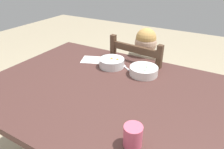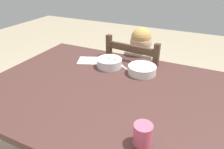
{
  "view_description": "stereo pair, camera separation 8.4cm",
  "coord_description": "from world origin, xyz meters",
  "px_view_note": "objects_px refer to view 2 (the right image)",
  "views": [
    {
      "loc": [
        0.54,
        -0.84,
        1.34
      ],
      "look_at": [
        0.01,
        0.08,
        0.77
      ],
      "focal_mm": 32.55,
      "sensor_mm": 36.0,
      "label": 1
    },
    {
      "loc": [
        0.47,
        -0.88,
        1.34
      ],
      "look_at": [
        0.01,
        0.08,
        0.77
      ],
      "focal_mm": 32.55,
      "sensor_mm": 36.0,
      "label": 2
    }
  ],
  "objects_px": {
    "dining_chair": "(136,86)",
    "spoon": "(123,66)",
    "bowl_of_peas": "(142,69)",
    "dining_table": "(105,100)",
    "child_figure": "(138,67)",
    "drinking_cup": "(143,134)",
    "bowl_of_carrots": "(109,62)"
  },
  "relations": [
    {
      "from": "child_figure",
      "to": "spoon",
      "type": "height_order",
      "value": "child_figure"
    },
    {
      "from": "bowl_of_peas",
      "to": "bowl_of_carrots",
      "type": "xyz_separation_m",
      "value": [
        -0.24,
        0.0,
        0.0
      ]
    },
    {
      "from": "dining_chair",
      "to": "spoon",
      "type": "height_order",
      "value": "dining_chair"
    },
    {
      "from": "dining_chair",
      "to": "drinking_cup",
      "type": "xyz_separation_m",
      "value": [
        0.31,
        -0.87,
        0.34
      ]
    },
    {
      "from": "child_figure",
      "to": "dining_chair",
      "type": "bearing_deg",
      "value": 133.36
    },
    {
      "from": "dining_table",
      "to": "dining_chair",
      "type": "height_order",
      "value": "dining_chair"
    },
    {
      "from": "bowl_of_peas",
      "to": "spoon",
      "type": "distance_m",
      "value": 0.16
    },
    {
      "from": "child_figure",
      "to": "bowl_of_peas",
      "type": "relative_size",
      "value": 5.13
    },
    {
      "from": "dining_table",
      "to": "bowl_of_peas",
      "type": "distance_m",
      "value": 0.32
    },
    {
      "from": "dining_table",
      "to": "spoon",
      "type": "bearing_deg",
      "value": 91.98
    },
    {
      "from": "bowl_of_peas",
      "to": "drinking_cup",
      "type": "distance_m",
      "value": 0.6
    },
    {
      "from": "dining_table",
      "to": "spoon",
      "type": "distance_m",
      "value": 0.31
    },
    {
      "from": "dining_chair",
      "to": "child_figure",
      "type": "xyz_separation_m",
      "value": [
        0.01,
        -0.01,
        0.18
      ]
    },
    {
      "from": "spoon",
      "to": "drinking_cup",
      "type": "bearing_deg",
      "value": -60.96
    },
    {
      "from": "dining_chair",
      "to": "spoon",
      "type": "bearing_deg",
      "value": -95.86
    },
    {
      "from": "bowl_of_carrots",
      "to": "spoon",
      "type": "height_order",
      "value": "bowl_of_carrots"
    },
    {
      "from": "dining_chair",
      "to": "bowl_of_peas",
      "type": "height_order",
      "value": "dining_chair"
    },
    {
      "from": "dining_table",
      "to": "bowl_of_carrots",
      "type": "height_order",
      "value": "bowl_of_carrots"
    },
    {
      "from": "bowl_of_peas",
      "to": "child_figure",
      "type": "bearing_deg",
      "value": 111.93
    },
    {
      "from": "child_figure",
      "to": "dining_table",
      "type": "bearing_deg",
      "value": -92.3
    },
    {
      "from": "spoon",
      "to": "child_figure",
      "type": "bearing_deg",
      "value": 82.86
    },
    {
      "from": "bowl_of_peas",
      "to": "dining_chair",
      "type": "bearing_deg",
      "value": 112.42
    },
    {
      "from": "drinking_cup",
      "to": "bowl_of_peas",
      "type": "bearing_deg",
      "value": 107.93
    },
    {
      "from": "bowl_of_peas",
      "to": "spoon",
      "type": "height_order",
      "value": "bowl_of_peas"
    },
    {
      "from": "dining_table",
      "to": "drinking_cup",
      "type": "height_order",
      "value": "drinking_cup"
    },
    {
      "from": "dining_chair",
      "to": "drinking_cup",
      "type": "distance_m",
      "value": 0.98
    },
    {
      "from": "bowl_of_carrots",
      "to": "child_figure",
      "type": "bearing_deg",
      "value": 68.08
    },
    {
      "from": "dining_table",
      "to": "drinking_cup",
      "type": "bearing_deg",
      "value": -43.43
    },
    {
      "from": "child_figure",
      "to": "bowl_of_carrots",
      "type": "height_order",
      "value": "child_figure"
    },
    {
      "from": "dining_table",
      "to": "drinking_cup",
      "type": "distance_m",
      "value": 0.47
    },
    {
      "from": "child_figure",
      "to": "drinking_cup",
      "type": "xyz_separation_m",
      "value": [
        0.3,
        -0.86,
        0.16
      ]
    },
    {
      "from": "dining_chair",
      "to": "spoon",
      "type": "relative_size",
      "value": 6.99
    }
  ]
}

